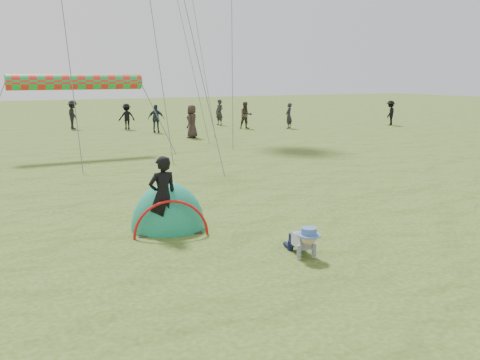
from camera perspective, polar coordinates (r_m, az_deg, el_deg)
name	(u,v)px	position (r m, az deg, el deg)	size (l,w,h in m)	color
ground	(262,269)	(9.33, 2.33, -9.52)	(140.00, 140.00, 0.00)	#2D4814
crawling_toddler	(304,240)	(9.96, 6.80, -6.37)	(0.56, 0.80, 0.61)	black
popup_tent	(169,229)	(11.77, -7.63, -5.20)	(1.60, 1.32, 2.07)	#146E73
standing_adult	(163,196)	(11.18, -8.24, -1.68)	(0.61, 0.40, 1.67)	black
crowd_person_0	(289,116)	(33.93, 5.23, 6.84)	(0.58, 0.38, 1.60)	black
crowd_person_1	(246,115)	(33.67, 0.63, 6.92)	(0.82, 0.64, 1.68)	#3B3227
crowd_person_3	(73,115)	(34.95, -17.39, 6.65)	(1.15, 0.66, 1.78)	black
crowd_person_9	(390,113)	(37.35, 15.74, 6.90)	(1.07, 0.62, 1.66)	black
crowd_person_12	(219,112)	(36.13, -2.21, 7.23)	(0.63, 0.41, 1.72)	#232428
crowd_person_14	(156,119)	(31.66, -8.93, 6.48)	(0.96, 0.40, 1.63)	#252F3D
crowd_person_15	(127,117)	(33.93, -12.00, 6.63)	(1.03, 0.59, 1.59)	black
crowd_person_16	(192,121)	(28.70, -5.14, 6.24)	(0.86, 0.56, 1.76)	#2E2220
rainbow_tube_kite	(76,82)	(23.06, -17.05, 9.98)	(0.64, 0.64, 5.34)	red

